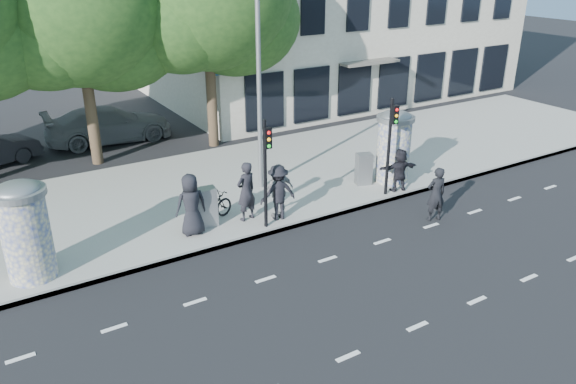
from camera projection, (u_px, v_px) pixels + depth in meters
ground at (358, 282)px, 14.69m from camera, size 120.00×120.00×0.00m
sidewalk at (231, 186)px, 20.53m from camera, size 40.00×8.00×0.15m
curb at (288, 227)px, 17.44m from camera, size 40.00×0.10×0.16m
lane_dash_near at (417, 326)px, 12.97m from camera, size 32.00×0.12×0.01m
lane_dash_far at (327, 259)px, 15.78m from camera, size 32.00×0.12×0.01m
ad_column_left at (25, 229)px, 14.15m from camera, size 1.36×1.36×2.65m
ad_column_right at (394, 145)px, 20.26m from camera, size 1.36×1.36×2.65m
traffic_pole_near at (266, 164)px, 16.49m from camera, size 0.22×0.31×3.40m
traffic_pole_far at (391, 138)px, 18.79m from camera, size 0.22×0.31×3.40m
street_lamp at (259, 57)px, 18.37m from camera, size 0.25×0.93×8.00m
tree_near_left at (76, 8)px, 20.56m from camera, size 6.80×6.80×8.97m
ped_a at (191, 205)px, 16.52m from camera, size 0.97×0.66×1.91m
ped_b at (246, 191)px, 17.43m from camera, size 0.79×0.60×1.92m
ped_d at (278, 192)px, 17.50m from camera, size 1.24×0.81×1.80m
ped_e at (279, 191)px, 17.60m from camera, size 1.11×0.70×1.80m
ped_f at (400, 170)px, 19.66m from camera, size 1.51×0.83×1.55m
man_road at (436, 194)px, 17.75m from camera, size 0.74×0.57×1.80m
bicycle at (209, 208)px, 17.46m from camera, size 1.12×1.89×0.94m
cabinet_left at (207, 207)px, 17.18m from camera, size 0.64×0.50×1.24m
cabinet_right at (364, 169)px, 20.29m from camera, size 0.65×0.55×1.15m
car_right at (109, 124)px, 25.23m from camera, size 2.45×5.57×1.59m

